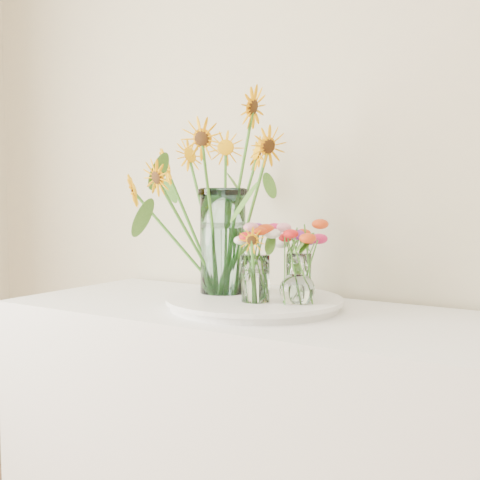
{
  "coord_description": "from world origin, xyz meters",
  "views": [
    {
      "loc": [
        0.33,
        0.5,
        1.21
      ],
      "look_at": [
        -0.57,
        1.95,
        1.09
      ],
      "focal_mm": 45.0,
      "sensor_mm": 36.0,
      "label": 1
    }
  ],
  "objects": [
    {
      "name": "wildflower_posy_b",
      "position": [
        -0.37,
        1.92,
        1.04
      ],
      "size": [
        0.21,
        0.21,
        0.23
      ],
      "primitive_type": null,
      "color": "red",
      "rests_on": "tray"
    },
    {
      "name": "small_vase_a",
      "position": [
        -0.48,
        1.88,
        0.99
      ],
      "size": [
        0.09,
        0.09,
        0.13
      ],
      "primitive_type": "cylinder",
      "rotation": [
        0.0,
        0.0,
        0.23
      ],
      "color": "white",
      "rests_on": "tray"
    },
    {
      "name": "counter",
      "position": [
        -0.54,
        1.93,
        0.45
      ],
      "size": [
        1.4,
        0.6,
        0.9
      ],
      "primitive_type": "cube",
      "color": "white",
      "rests_on": "ground_plane"
    },
    {
      "name": "wildflower_posy_a",
      "position": [
        -0.48,
        1.88,
        1.04
      ],
      "size": [
        0.17,
        0.17,
        0.22
      ],
      "primitive_type": null,
      "color": "red",
      "rests_on": "tray"
    },
    {
      "name": "tray",
      "position": [
        -0.52,
        1.94,
        0.91
      ],
      "size": [
        0.47,
        0.47,
        0.02
      ],
      "primitive_type": "cylinder",
      "color": "white",
      "rests_on": "counter"
    },
    {
      "name": "small_vase_b",
      "position": [
        -0.37,
        1.92,
        0.99
      ],
      "size": [
        0.12,
        0.12,
        0.14
      ],
      "primitive_type": null,
      "rotation": [
        0.0,
        0.0,
        -0.35
      ],
      "color": "white",
      "rests_on": "tray"
    },
    {
      "name": "mason_jar",
      "position": [
        -0.64,
        1.96,
        1.08
      ],
      "size": [
        0.15,
        0.15,
        0.31
      ],
      "primitive_type": "cylinder",
      "rotation": [
        0.0,
        0.0,
        0.1
      ],
      "color": "#A6D4D7",
      "rests_on": "tray"
    },
    {
      "name": "small_vase_c",
      "position": [
        -0.43,
        2.03,
        0.99
      ],
      "size": [
        0.08,
        0.08,
        0.13
      ],
      "primitive_type": "cylinder",
      "rotation": [
        0.0,
        0.0,
        -0.17
      ],
      "color": "white",
      "rests_on": "tray"
    },
    {
      "name": "sunflower_bouquet",
      "position": [
        -0.64,
        1.96,
        1.22
      ],
      "size": [
        0.94,
        0.94,
        0.59
      ],
      "primitive_type": null,
      "rotation": [
        0.0,
        0.0,
        0.1
      ],
      "color": "#FFAC05",
      "rests_on": "tray"
    },
    {
      "name": "wildflower_posy_c",
      "position": [
        -0.43,
        2.03,
        1.03
      ],
      "size": [
        0.19,
        0.19,
        0.22
      ],
      "primitive_type": null,
      "color": "red",
      "rests_on": "tray"
    }
  ]
}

